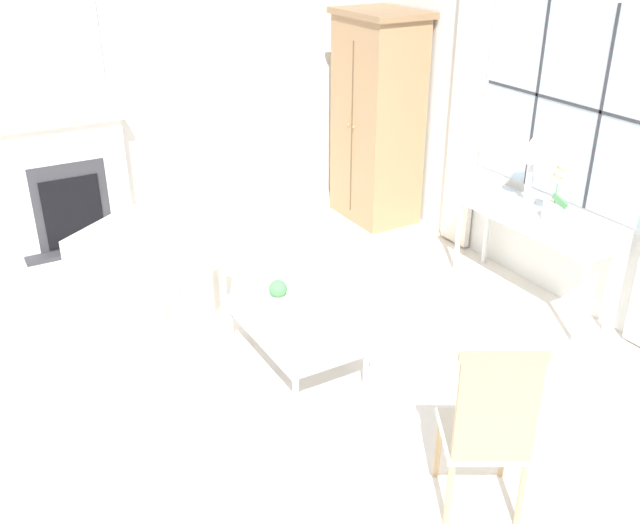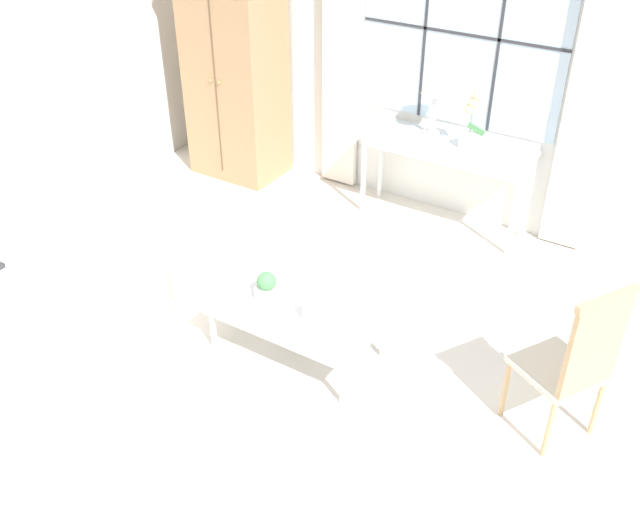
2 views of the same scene
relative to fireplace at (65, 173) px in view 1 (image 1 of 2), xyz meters
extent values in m
plane|color=silver|center=(2.91, 0.34, -0.76)|extent=(14.00, 14.00, 0.00)
cube|color=silver|center=(2.91, 3.37, 0.64)|extent=(7.20, 0.06, 2.80)
cube|color=silver|center=(2.91, 3.34, 0.87)|extent=(1.79, 0.01, 1.53)
cube|color=#2D2D33|center=(2.59, 3.33, 0.87)|extent=(0.02, 0.02, 1.53)
cube|color=#2D2D33|center=(3.23, 3.33, 0.87)|extent=(0.02, 0.02, 1.53)
cube|color=#2D2D33|center=(2.91, 3.33, 0.87)|extent=(1.79, 0.02, 0.02)
cube|color=silver|center=(1.80, 3.29, 0.54)|extent=(0.36, 0.06, 2.55)
cube|color=silver|center=(-0.12, 0.94, 0.64)|extent=(0.06, 7.20, 2.80)
cube|color=#2D2D33|center=(0.08, 0.00, -0.74)|extent=(0.34, 1.02, 0.04)
cube|color=silver|center=(0.00, 0.00, -0.14)|extent=(0.18, 1.13, 1.23)
cube|color=silver|center=(0.03, 0.00, 0.49)|extent=(0.24, 1.21, 0.04)
cube|color=black|center=(0.10, 0.00, -0.36)|extent=(0.02, 0.54, 0.68)
cube|color=#2D2D33|center=(0.09, 0.00, -0.30)|extent=(0.01, 0.70, 0.84)
cube|color=silver|center=(-0.07, 0.00, 1.01)|extent=(0.04, 1.01, 1.04)
cube|color=silver|center=(-0.05, 0.00, 1.01)|extent=(0.01, 0.93, 0.96)
cube|color=#93704C|center=(0.81, 2.99, 0.28)|extent=(0.85, 0.61, 2.07)
cube|color=olive|center=(0.81, 2.99, 1.34)|extent=(0.93, 0.67, 0.06)
cube|color=brown|center=(0.81, 2.68, 0.23)|extent=(0.01, 0.01, 1.74)
sphere|color=#997F4C|center=(0.76, 2.68, 0.28)|extent=(0.03, 0.03, 0.03)
sphere|color=#997F4C|center=(0.86, 2.68, 0.28)|extent=(0.03, 0.03, 0.03)
cube|color=silver|center=(2.99, 3.07, 0.03)|extent=(1.49, 0.42, 0.03)
cube|color=silver|center=(2.99, 3.07, -0.03)|extent=(1.43, 0.41, 0.10)
cylinder|color=silver|center=(2.28, 2.90, -0.37)|extent=(0.04, 0.04, 0.78)
cylinder|color=silver|center=(3.69, 2.90, -0.37)|extent=(0.04, 0.04, 0.78)
cylinder|color=silver|center=(2.28, 3.24, -0.37)|extent=(0.04, 0.04, 0.78)
cylinder|color=silver|center=(3.69, 3.24, -0.37)|extent=(0.04, 0.04, 0.78)
cylinder|color=silver|center=(2.81, 3.13, 0.06)|extent=(0.15, 0.15, 0.02)
cylinder|color=silver|center=(2.81, 3.13, 0.24)|extent=(0.05, 0.05, 0.34)
cone|color=beige|center=(2.81, 3.13, 0.52)|extent=(0.23, 0.23, 0.21)
cylinder|color=white|center=(3.19, 3.03, 0.12)|extent=(0.17, 0.17, 0.14)
cylinder|color=#47844C|center=(3.19, 3.03, 0.36)|extent=(0.01, 0.01, 0.35)
cube|color=#47844C|center=(3.24, 3.03, 0.22)|extent=(0.15, 0.02, 0.09)
sphere|color=beige|center=(3.16, 3.04, 0.38)|extent=(0.09, 0.09, 0.09)
sphere|color=beige|center=(3.19, 3.04, 0.44)|extent=(0.09, 0.09, 0.09)
sphere|color=beige|center=(3.22, 3.04, 0.50)|extent=(0.09, 0.09, 0.09)
cube|color=beige|center=(1.69, 0.23, -0.56)|extent=(1.23, 1.21, 0.39)
cube|color=beige|center=(1.39, 0.01, -0.19)|extent=(0.62, 0.78, 0.37)
cube|color=beige|center=(1.50, 0.49, -0.49)|extent=(0.86, 0.69, 0.53)
cube|color=beige|center=(1.88, -0.03, -0.49)|extent=(0.86, 0.69, 0.53)
cube|color=beige|center=(4.56, 1.15, -0.31)|extent=(0.60, 0.60, 0.03)
cube|color=tan|center=(4.73, 1.05, 0.01)|extent=(0.23, 0.37, 0.60)
cube|color=tan|center=(4.73, 1.05, 0.33)|extent=(0.25, 0.39, 0.05)
cylinder|color=tan|center=(4.30, 1.09, -0.54)|extent=(0.04, 0.04, 0.44)
cylinder|color=tan|center=(4.49, 1.41, -0.54)|extent=(0.04, 0.04, 0.44)
cylinder|color=tan|center=(4.63, 0.90, -0.54)|extent=(0.04, 0.04, 0.44)
cylinder|color=tan|center=(4.82, 1.22, -0.54)|extent=(0.04, 0.04, 0.44)
cube|color=silver|center=(2.88, 0.90, -0.39)|extent=(1.15, 0.64, 0.03)
cube|color=#B1B3B8|center=(2.88, 0.90, -0.43)|extent=(1.12, 0.63, 0.04)
cylinder|color=silver|center=(2.36, 0.63, -0.58)|extent=(0.04, 0.04, 0.35)
cylinder|color=silver|center=(3.41, 0.63, -0.58)|extent=(0.04, 0.04, 0.35)
cylinder|color=silver|center=(2.36, 1.18, -0.58)|extent=(0.04, 0.04, 0.35)
cylinder|color=silver|center=(3.41, 1.18, -0.58)|extent=(0.04, 0.04, 0.35)
cube|color=#BCB7AD|center=(2.64, 0.91, -0.34)|extent=(0.13, 0.13, 0.09)
sphere|color=#47844C|center=(2.64, 0.91, -0.25)|extent=(0.14, 0.14, 0.14)
cylinder|color=silver|center=(3.02, 0.85, -0.38)|extent=(0.11, 0.11, 0.01)
cylinder|color=silver|center=(3.02, 0.85, -0.30)|extent=(0.08, 0.08, 0.13)
cylinder|color=black|center=(3.02, 0.85, -0.23)|extent=(0.00, 0.00, 0.01)
camera|label=1|loc=(6.73, -1.10, 2.22)|focal=40.00mm
camera|label=2|loc=(5.04, -2.25, 2.53)|focal=40.00mm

